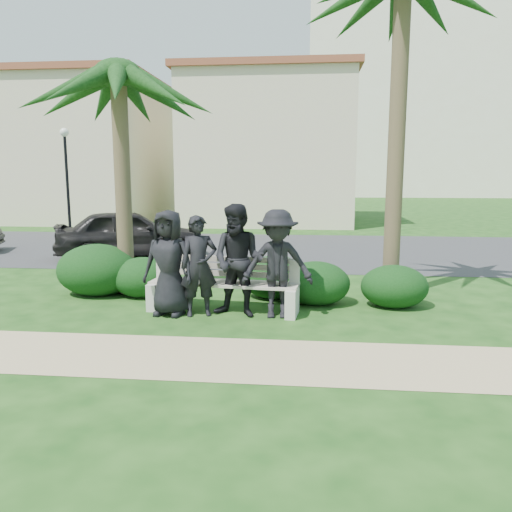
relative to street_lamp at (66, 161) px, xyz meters
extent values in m
plane|color=#153D11|center=(9.00, -12.00, -2.94)|extent=(160.00, 160.00, 0.00)
cube|color=tan|center=(9.00, -13.80, -2.94)|extent=(30.00, 1.60, 0.01)
cube|color=#2D2D30|center=(9.00, -4.00, -2.94)|extent=(160.00, 8.00, 0.01)
cube|color=beige|center=(-3.00, 6.00, 0.56)|extent=(10.00, 8.00, 7.00)
cube|color=brown|center=(-3.00, 6.00, 4.21)|extent=(10.40, 8.40, 0.30)
cube|color=beige|center=(8.00, 6.00, 0.56)|extent=(8.00, 8.00, 7.00)
cube|color=brown|center=(8.00, 6.00, 4.21)|extent=(8.40, 8.40, 0.30)
cube|color=#F4E6CC|center=(23.00, 43.00, 7.06)|extent=(26.00, 18.00, 20.00)
cylinder|color=black|center=(0.00, 0.00, -0.94)|extent=(0.12, 0.12, 4.00)
sphere|color=white|center=(0.00, 0.00, 1.16)|extent=(0.36, 0.36, 0.36)
cube|color=#A29987|center=(8.47, -11.56, -2.45)|extent=(2.70, 0.88, 0.04)
cube|color=#A29987|center=(8.47, -11.29, -2.17)|extent=(2.64, 0.32, 0.31)
cube|color=beige|center=(7.23, -11.56, -2.70)|extent=(0.24, 0.62, 0.49)
cube|color=beige|center=(9.70, -11.56, -2.70)|extent=(0.24, 0.62, 0.49)
imported|color=black|center=(7.58, -11.82, -2.03)|extent=(0.97, 0.71, 1.82)
imported|color=black|center=(8.11, -11.82, -2.08)|extent=(0.73, 0.59, 1.73)
imported|color=black|center=(8.78, -11.78, -1.98)|extent=(1.08, 0.93, 1.92)
imported|color=black|center=(9.44, -11.79, -2.02)|extent=(1.23, 0.75, 1.84)
ellipsoid|color=black|center=(5.72, -10.49, -2.41)|extent=(1.62, 1.34, 1.06)
ellipsoid|color=black|center=(6.70, -10.57, -2.54)|extent=(1.24, 1.03, 0.81)
ellipsoid|color=black|center=(9.33, -10.42, -2.51)|extent=(1.32, 1.09, 0.86)
ellipsoid|color=black|center=(10.11, -10.82, -2.53)|extent=(1.27, 1.05, 0.83)
ellipsoid|color=black|center=(11.54, -10.88, -2.54)|extent=(1.22, 1.01, 0.80)
cylinder|color=brown|center=(6.26, -10.32, -0.78)|extent=(0.32, 0.32, 4.33)
cylinder|color=brown|center=(11.60, -10.06, 0.06)|extent=(0.32, 0.32, 6.01)
imported|color=black|center=(4.76, -5.98, -2.24)|extent=(4.45, 3.07, 1.41)
camera|label=1|loc=(9.92, -20.02, -0.54)|focal=35.00mm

